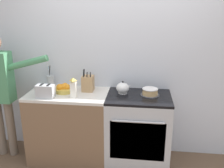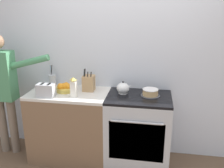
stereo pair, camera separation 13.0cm
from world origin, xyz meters
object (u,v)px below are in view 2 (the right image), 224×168
at_px(stove_range, 138,130).
at_px(fruit_bowl, 65,88).
at_px(knife_block, 89,83).
at_px(milk_carton, 74,88).
at_px(utensil_crock, 52,80).
at_px(toaster, 46,90).
at_px(layer_cake, 150,93).
at_px(person_baker, 3,85).
at_px(tea_kettle, 123,88).

xyz_separation_m(stove_range, fruit_bowl, (-0.95, 0.04, 0.51)).
bearing_deg(fruit_bowl, knife_block, 15.36).
xyz_separation_m(fruit_bowl, milk_carton, (0.17, -0.18, 0.07)).
bearing_deg(utensil_crock, toaster, -77.82).
distance_m(utensil_crock, toaster, 0.41).
distance_m(toaster, milk_carton, 0.34).
xyz_separation_m(layer_cake, person_baker, (-1.92, -0.07, 0.02)).
distance_m(knife_block, milk_carton, 0.28).
distance_m(stove_range, milk_carton, 0.98).
distance_m(layer_cake, milk_carton, 0.93).
relative_size(fruit_bowl, milk_carton, 0.98).
distance_m(stove_range, fruit_bowl, 1.08).
distance_m(tea_kettle, milk_carton, 0.61).
distance_m(knife_block, toaster, 0.54).
xyz_separation_m(layer_cake, utensil_crock, (-1.33, 0.17, 0.05)).
bearing_deg(tea_kettle, layer_cake, -5.91).
xyz_separation_m(knife_block, utensil_crock, (-0.54, 0.10, -0.01)).
bearing_deg(layer_cake, knife_block, 174.81).
bearing_deg(milk_carton, knife_block, 65.30).
distance_m(tea_kettle, toaster, 0.94).
bearing_deg(toaster, milk_carton, 7.33).
height_order(fruit_bowl, toaster, toaster).
distance_m(layer_cake, utensil_crock, 1.35).
xyz_separation_m(layer_cake, tea_kettle, (-0.34, 0.04, 0.03)).
bearing_deg(layer_cake, toaster, -169.63).
bearing_deg(toaster, tea_kettle, 16.20).
bearing_deg(knife_block, stove_range, -9.96).
relative_size(layer_cake, fruit_bowl, 0.98).
bearing_deg(fruit_bowl, tea_kettle, 3.35).
xyz_separation_m(toaster, milk_carton, (0.34, 0.04, 0.04)).
relative_size(stove_range, fruit_bowl, 3.86).
height_order(utensil_crock, toaster, utensil_crock).
distance_m(layer_cake, toaster, 1.27).
xyz_separation_m(layer_cake, knife_block, (-0.79, 0.07, 0.06)).
relative_size(fruit_bowl, person_baker, 0.15).
relative_size(utensil_crock, milk_carton, 1.35).
distance_m(fruit_bowl, milk_carton, 0.26).
bearing_deg(stove_range, milk_carton, -169.71).
relative_size(knife_block, fruit_bowl, 1.22).
relative_size(tea_kettle, knife_block, 0.67).
height_order(knife_block, person_baker, person_baker).
relative_size(tea_kettle, milk_carton, 0.80).
bearing_deg(person_baker, fruit_bowl, -4.05).
bearing_deg(toaster, person_baker, 166.92).
distance_m(layer_cake, tea_kettle, 0.34).
xyz_separation_m(utensil_crock, milk_carton, (0.42, -0.36, 0.03)).
height_order(layer_cake, person_baker, person_baker).
bearing_deg(stove_range, fruit_bowl, 177.87).
bearing_deg(fruit_bowl, toaster, -126.06).
xyz_separation_m(layer_cake, toaster, (-1.25, -0.23, 0.04)).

